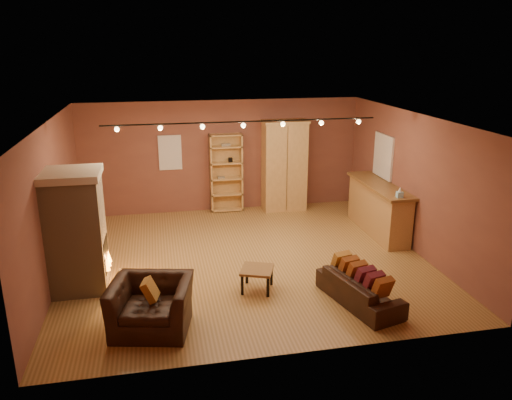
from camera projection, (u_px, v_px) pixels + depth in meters
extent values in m
plane|color=olive|center=(246.00, 259.00, 9.96)|extent=(7.00, 7.00, 0.00)
plane|color=brown|center=(245.00, 119.00, 9.11)|extent=(7.00, 7.00, 0.00)
cube|color=brown|center=(223.00, 156.00, 12.57)|extent=(7.00, 0.02, 2.80)
cube|color=brown|center=(52.00, 203.00, 8.87)|extent=(0.02, 6.50, 2.80)
cube|color=brown|center=(414.00, 182.00, 10.20)|extent=(0.02, 6.50, 2.80)
cube|color=tan|center=(77.00, 234.00, 8.51)|extent=(0.90, 0.90, 2.00)
cube|color=beige|center=(70.00, 174.00, 8.20)|extent=(0.98, 0.98, 0.12)
cube|color=black|center=(104.00, 254.00, 8.71)|extent=(0.10, 0.65, 0.55)
cone|color=orange|center=(108.00, 260.00, 8.76)|extent=(0.10, 0.10, 0.22)
cube|color=white|center=(170.00, 153.00, 12.26)|extent=(0.56, 0.04, 0.86)
cube|color=tan|center=(226.00, 172.00, 12.69)|extent=(0.81, 0.04, 1.99)
cube|color=tan|center=(211.00, 174.00, 12.49)|extent=(0.04, 0.32, 1.99)
cube|color=tan|center=(241.00, 172.00, 12.63)|extent=(0.04, 0.32, 1.99)
cube|color=gray|center=(221.00, 178.00, 12.57)|extent=(0.18, 0.12, 0.05)
cube|color=black|center=(230.00, 160.00, 12.48)|extent=(0.10, 0.10, 0.12)
cube|color=tan|center=(227.00, 209.00, 12.85)|extent=(0.81, 0.32, 0.04)
cube|color=tan|center=(227.00, 194.00, 12.72)|extent=(0.81, 0.32, 0.04)
cube|color=tan|center=(226.00, 178.00, 12.60)|extent=(0.81, 0.32, 0.03)
cube|color=tan|center=(226.00, 163.00, 12.48)|extent=(0.81, 0.32, 0.04)
cube|color=tan|center=(226.00, 147.00, 12.36)|extent=(0.81, 0.32, 0.04)
cube|color=tan|center=(226.00, 135.00, 12.27)|extent=(0.81, 0.32, 0.04)
cube|color=tan|center=(284.00, 167.00, 12.67)|extent=(1.07, 0.59, 2.24)
cube|color=brown|center=(287.00, 169.00, 12.41)|extent=(0.02, 0.01, 2.14)
cube|color=tan|center=(285.00, 121.00, 12.33)|extent=(1.13, 0.65, 0.06)
cube|color=tan|center=(378.00, 210.00, 11.24)|extent=(0.51, 2.25, 1.07)
cube|color=brown|center=(380.00, 185.00, 11.07)|extent=(0.63, 2.37, 0.06)
cube|color=#93CFEB|center=(400.00, 194.00, 10.09)|extent=(0.13, 0.13, 0.12)
cone|color=white|center=(400.00, 189.00, 10.06)|extent=(0.08, 0.08, 0.10)
cube|color=white|center=(383.00, 156.00, 11.43)|extent=(0.05, 0.90, 1.00)
imported|color=black|center=(360.00, 285.00, 8.19)|extent=(0.88, 1.72, 0.65)
cube|color=brown|center=(382.00, 288.00, 7.65)|extent=(0.35, 0.30, 0.36)
cube|color=maroon|center=(373.00, 282.00, 7.84)|extent=(0.35, 0.30, 0.36)
cube|color=maroon|center=(365.00, 276.00, 8.03)|extent=(0.35, 0.30, 0.36)
cube|color=brown|center=(356.00, 271.00, 8.22)|extent=(0.35, 0.30, 0.36)
cube|color=brown|center=(348.00, 266.00, 8.41)|extent=(0.35, 0.30, 0.36)
cube|color=#B3762E|center=(341.00, 261.00, 8.60)|extent=(0.35, 0.30, 0.36)
imported|color=black|center=(151.00, 298.00, 7.40)|extent=(1.31, 1.00, 1.02)
cube|color=#B3762E|center=(150.00, 290.00, 7.37)|extent=(0.29, 0.34, 0.34)
cube|color=brown|center=(257.00, 270.00, 8.62)|extent=(0.69, 0.69, 0.04)
cube|color=black|center=(247.00, 287.00, 8.43)|extent=(0.04, 0.04, 0.35)
cube|color=black|center=(272.00, 285.00, 8.51)|extent=(0.04, 0.04, 0.35)
cube|color=black|center=(242.00, 276.00, 8.84)|extent=(0.04, 0.04, 0.35)
cube|color=black|center=(267.00, 274.00, 8.93)|extent=(0.04, 0.04, 0.35)
cylinder|color=black|center=(243.00, 122.00, 9.33)|extent=(5.20, 0.03, 0.03)
sphere|color=#FFD88C|center=(117.00, 129.00, 8.91)|extent=(0.09, 0.09, 0.09)
sphere|color=#FFD88C|center=(160.00, 128.00, 9.06)|extent=(0.09, 0.09, 0.09)
sphere|color=#FFD88C|center=(202.00, 127.00, 9.20)|extent=(0.09, 0.09, 0.09)
sphere|color=#FFD88C|center=(243.00, 125.00, 9.35)|extent=(0.09, 0.09, 0.09)
sphere|color=#FFD88C|center=(283.00, 124.00, 9.49)|extent=(0.09, 0.09, 0.09)
sphere|color=#FFD88C|center=(321.00, 123.00, 9.64)|extent=(0.09, 0.09, 0.09)
sphere|color=#FFD88C|center=(359.00, 122.00, 9.78)|extent=(0.09, 0.09, 0.09)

